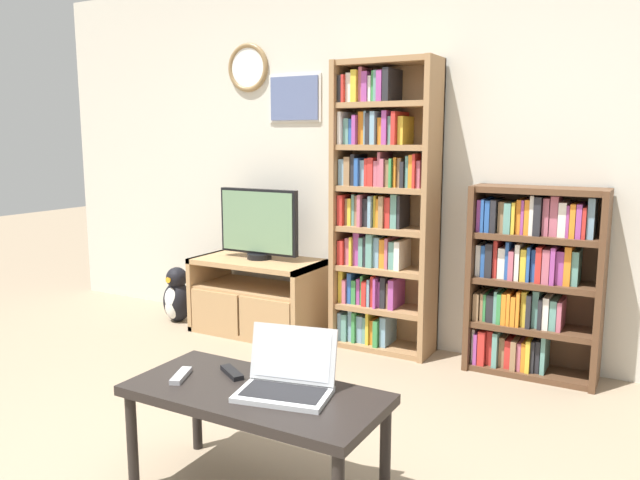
{
  "coord_description": "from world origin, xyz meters",
  "views": [
    {
      "loc": [
        1.63,
        -1.59,
        1.44
      ],
      "look_at": [
        0.02,
        1.31,
        0.89
      ],
      "focal_mm": 35.0,
      "sensor_mm": 36.0,
      "label": 1
    }
  ],
  "objects_px": {
    "laptop": "(288,377)",
    "remote_near_laptop": "(232,372)",
    "bookshelf_tall": "(380,208)",
    "remote_far_from_laptop": "(181,376)",
    "bookshelf_short": "(530,280)",
    "television": "(259,224)",
    "tv_stand": "(257,296)",
    "penguin_figurine": "(177,297)",
    "coffee_table": "(255,402)"
  },
  "relations": [
    {
      "from": "coffee_table",
      "to": "tv_stand",
      "type": "bearing_deg",
      "value": 124.67
    },
    {
      "from": "bookshelf_short",
      "to": "remote_near_laptop",
      "type": "height_order",
      "value": "bookshelf_short"
    },
    {
      "from": "coffee_table",
      "to": "laptop",
      "type": "height_order",
      "value": "laptop"
    },
    {
      "from": "television",
      "to": "remote_near_laptop",
      "type": "bearing_deg",
      "value": -58.64
    },
    {
      "from": "penguin_figurine",
      "to": "tv_stand",
      "type": "bearing_deg",
      "value": 5.99
    },
    {
      "from": "bookshelf_tall",
      "to": "laptop",
      "type": "height_order",
      "value": "bookshelf_tall"
    },
    {
      "from": "bookshelf_tall",
      "to": "remote_far_from_laptop",
      "type": "bearing_deg",
      "value": -90.67
    },
    {
      "from": "bookshelf_tall",
      "to": "remote_near_laptop",
      "type": "xyz_separation_m",
      "value": [
        0.14,
        -1.84,
        -0.5
      ]
    },
    {
      "from": "bookshelf_short",
      "to": "television",
      "type": "bearing_deg",
      "value": -176.6
    },
    {
      "from": "television",
      "to": "laptop",
      "type": "relative_size",
      "value": 1.61
    },
    {
      "from": "penguin_figurine",
      "to": "coffee_table",
      "type": "bearing_deg",
      "value": -41.22
    },
    {
      "from": "bookshelf_tall",
      "to": "coffee_table",
      "type": "xyz_separation_m",
      "value": [
        0.31,
        -1.92,
        -0.56
      ]
    },
    {
      "from": "coffee_table",
      "to": "penguin_figurine",
      "type": "bearing_deg",
      "value": 138.78
    },
    {
      "from": "coffee_table",
      "to": "bookshelf_tall",
      "type": "bearing_deg",
      "value": 99.28
    },
    {
      "from": "coffee_table",
      "to": "remote_far_from_laptop",
      "type": "relative_size",
      "value": 6.25
    },
    {
      "from": "television",
      "to": "remote_far_from_laptop",
      "type": "distance_m",
      "value": 2.09
    },
    {
      "from": "remote_near_laptop",
      "to": "penguin_figurine",
      "type": "relative_size",
      "value": 0.37
    },
    {
      "from": "television",
      "to": "coffee_table",
      "type": "distance_m",
      "value": 2.23
    },
    {
      "from": "bookshelf_tall",
      "to": "remote_far_from_laptop",
      "type": "xyz_separation_m",
      "value": [
        -0.02,
        -1.97,
        -0.5
      ]
    },
    {
      "from": "remote_far_from_laptop",
      "to": "coffee_table",
      "type": "bearing_deg",
      "value": -14.58
    },
    {
      "from": "coffee_table",
      "to": "penguin_figurine",
      "type": "xyz_separation_m",
      "value": [
        -1.94,
        1.7,
        -0.21
      ]
    },
    {
      "from": "tv_stand",
      "to": "penguin_figurine",
      "type": "relative_size",
      "value": 2.18
    },
    {
      "from": "bookshelf_short",
      "to": "remote_near_laptop",
      "type": "xyz_separation_m",
      "value": [
        -0.85,
        -1.84,
        -0.12
      ]
    },
    {
      "from": "tv_stand",
      "to": "television",
      "type": "distance_m",
      "value": 0.53
    },
    {
      "from": "laptop",
      "to": "remote_near_laptop",
      "type": "relative_size",
      "value": 2.5
    },
    {
      "from": "television",
      "to": "coffee_table",
      "type": "height_order",
      "value": "television"
    },
    {
      "from": "remote_far_from_laptop",
      "to": "remote_near_laptop",
      "type": "bearing_deg",
      "value": 16.51
    },
    {
      "from": "remote_far_from_laptop",
      "to": "penguin_figurine",
      "type": "relative_size",
      "value": 0.38
    },
    {
      "from": "television",
      "to": "laptop",
      "type": "xyz_separation_m",
      "value": [
        1.35,
        -1.77,
        -0.29
      ]
    },
    {
      "from": "bookshelf_tall",
      "to": "remote_far_from_laptop",
      "type": "height_order",
      "value": "bookshelf_tall"
    },
    {
      "from": "television",
      "to": "remote_far_from_laptop",
      "type": "bearing_deg",
      "value": -64.38
    },
    {
      "from": "laptop",
      "to": "penguin_figurine",
      "type": "distance_m",
      "value": 2.67
    },
    {
      "from": "tv_stand",
      "to": "remote_far_from_laptop",
      "type": "relative_size",
      "value": 5.72
    },
    {
      "from": "laptop",
      "to": "remote_near_laptop",
      "type": "bearing_deg",
      "value": 160.55
    },
    {
      "from": "tv_stand",
      "to": "coffee_table",
      "type": "bearing_deg",
      "value": -55.33
    },
    {
      "from": "laptop",
      "to": "tv_stand",
      "type": "bearing_deg",
      "value": 116.0
    },
    {
      "from": "bookshelf_tall",
      "to": "remote_far_from_laptop",
      "type": "relative_size",
      "value": 11.71
    },
    {
      "from": "bookshelf_short",
      "to": "penguin_figurine",
      "type": "distance_m",
      "value": 2.65
    },
    {
      "from": "bookshelf_short",
      "to": "remote_far_from_laptop",
      "type": "distance_m",
      "value": 2.22
    },
    {
      "from": "laptop",
      "to": "penguin_figurine",
      "type": "relative_size",
      "value": 0.92
    },
    {
      "from": "bookshelf_short",
      "to": "remote_far_from_laptop",
      "type": "relative_size",
      "value": 6.97
    },
    {
      "from": "bookshelf_short",
      "to": "penguin_figurine",
      "type": "relative_size",
      "value": 2.65
    },
    {
      "from": "laptop",
      "to": "penguin_figurine",
      "type": "bearing_deg",
      "value": 129.28
    },
    {
      "from": "tv_stand",
      "to": "bookshelf_short",
      "type": "xyz_separation_m",
      "value": [
        1.9,
        0.15,
        0.31
      ]
    },
    {
      "from": "coffee_table",
      "to": "laptop",
      "type": "bearing_deg",
      "value": 19.97
    },
    {
      "from": "tv_stand",
      "to": "laptop",
      "type": "bearing_deg",
      "value": -52.01
    },
    {
      "from": "tv_stand",
      "to": "laptop",
      "type": "height_order",
      "value": "laptop"
    },
    {
      "from": "bookshelf_tall",
      "to": "penguin_figurine",
      "type": "bearing_deg",
      "value": -172.48
    },
    {
      "from": "penguin_figurine",
      "to": "bookshelf_short",
      "type": "bearing_deg",
      "value": 4.81
    },
    {
      "from": "laptop",
      "to": "penguin_figurine",
      "type": "xyz_separation_m",
      "value": [
        -2.07,
        1.66,
        -0.32
      ]
    }
  ]
}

